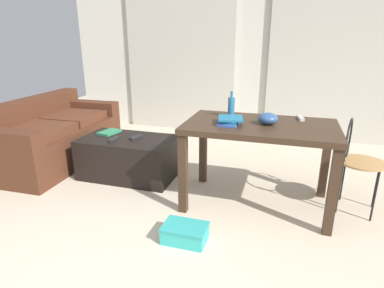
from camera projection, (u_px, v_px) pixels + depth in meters
ground_plane at (216, 196)px, 3.13m from camera, size 9.09×9.09×0.00m
wall_back at (253, 52)px, 4.81m from camera, size 5.89×0.10×2.52m
curtains at (251, 62)px, 4.78m from camera, size 4.03×0.03×2.24m
couch at (53, 137)px, 3.94m from camera, size 0.90×1.74×0.77m
coffee_table at (129, 157)px, 3.53m from camera, size 1.01×0.59×0.44m
craft_table at (260, 136)px, 2.80m from camera, size 1.29×0.76×0.77m
wire_chair at (355, 154)px, 2.76m from camera, size 0.39×0.41×0.83m
bottle_near at (231, 107)px, 2.96m from camera, size 0.06×0.06×0.24m
bowl at (268, 119)px, 2.73m from camera, size 0.17×0.17×0.10m
book_stack at (230, 121)px, 2.75m from camera, size 0.25×0.26×0.06m
tv_remote_on_table at (301, 118)px, 2.90m from camera, size 0.07×0.16×0.02m
tv_remote_primary at (114, 139)px, 3.39m from camera, size 0.05×0.17×0.02m
tv_remote_secondary at (136, 137)px, 3.46m from camera, size 0.09×0.17×0.02m
magazine at (109, 132)px, 3.64m from camera, size 0.21×0.27×0.02m
shoebox at (185, 233)px, 2.44m from camera, size 0.33×0.23×0.13m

